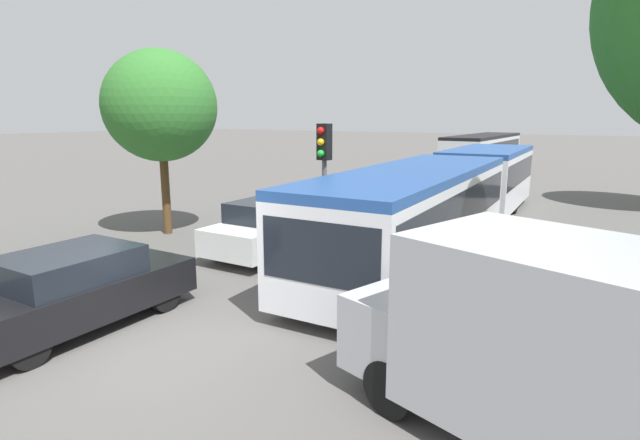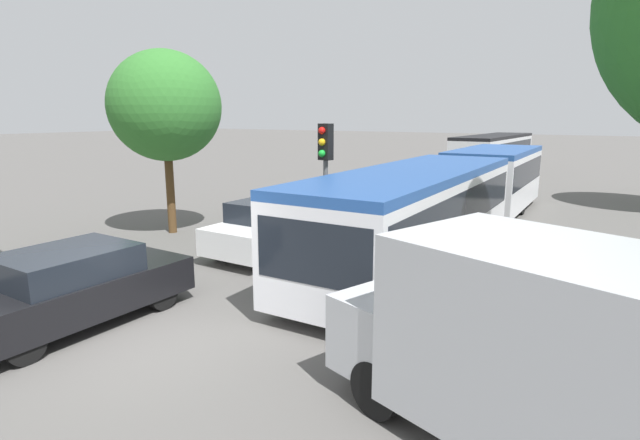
# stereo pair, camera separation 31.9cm
# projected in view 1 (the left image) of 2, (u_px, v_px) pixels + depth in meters

# --- Properties ---
(ground_plane) EXTENTS (200.00, 200.00, 0.00)m
(ground_plane) POSITION_uv_depth(u_px,v_px,m) (150.00, 348.00, 7.86)
(ground_plane) COLOR #565451
(articulated_bus) EXTENTS (2.80, 16.11, 2.38)m
(articulated_bus) POSITION_uv_depth(u_px,v_px,m) (452.00, 193.00, 14.65)
(articulated_bus) COLOR silver
(articulated_bus) RESTS_ON ground
(city_bus_rear) EXTENTS (2.70, 11.00, 2.36)m
(city_bus_rear) POSITION_uv_depth(u_px,v_px,m) (483.00, 150.00, 32.88)
(city_bus_rear) COLOR silver
(city_bus_rear) RESTS_ON ground
(queued_car_black) EXTENTS (1.70, 3.95, 1.37)m
(queued_car_black) POSITION_uv_depth(u_px,v_px,m) (75.00, 289.00, 8.51)
(queued_car_black) COLOR black
(queued_car_black) RESTS_ON ground
(queued_car_white) EXTENTS (1.78, 4.14, 1.43)m
(queued_car_white) POSITION_uv_depth(u_px,v_px,m) (275.00, 226.00, 13.20)
(queued_car_white) COLOR white
(queued_car_white) RESTS_ON ground
(queued_car_navy) EXTENTS (1.91, 4.44, 1.54)m
(queued_car_navy) POSITION_uv_depth(u_px,v_px,m) (358.00, 195.00, 17.91)
(queued_car_navy) COLOR navy
(queued_car_navy) RESTS_ON ground
(queued_car_tan) EXTENTS (1.76, 4.09, 1.42)m
(queued_car_tan) POSITION_uv_depth(u_px,v_px,m) (419.00, 181.00, 22.48)
(queued_car_tan) COLOR tan
(queued_car_tan) RESTS_ON ground
(white_van) EXTENTS (5.36, 3.39, 2.31)m
(white_van) POSITION_uv_depth(u_px,v_px,m) (589.00, 352.00, 5.05)
(white_van) COLOR #B7BABF
(white_van) RESTS_ON ground
(traffic_light) EXTENTS (0.35, 0.38, 3.40)m
(traffic_light) POSITION_uv_depth(u_px,v_px,m) (324.00, 160.00, 12.50)
(traffic_light) COLOR #56595E
(traffic_light) RESTS_ON ground
(tree_left_mid) EXTENTS (3.32, 3.32, 5.51)m
(tree_left_mid) POSITION_uv_depth(u_px,v_px,m) (162.00, 109.00, 14.81)
(tree_left_mid) COLOR #51381E
(tree_left_mid) RESTS_ON ground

